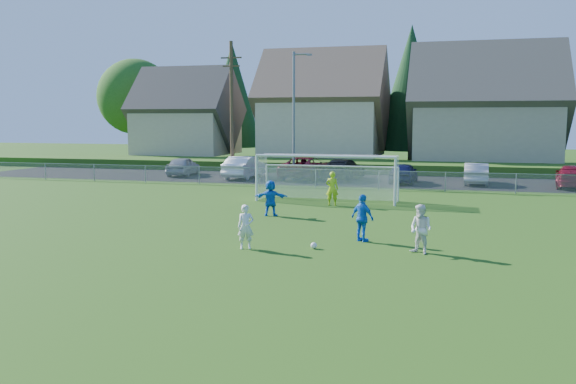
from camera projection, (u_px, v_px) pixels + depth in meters
name	position (u px, v px, depth m)	size (l,w,h in m)	color
ground	(213.00, 274.00, 17.18)	(160.00, 160.00, 0.00)	#193D0C
asphalt_lot	(360.00, 180.00, 43.52)	(60.00, 60.00, 0.00)	black
grass_embankment	(373.00, 167.00, 50.66)	(70.00, 6.00, 0.80)	#1E420F
soccer_ball	(314.00, 246.00, 20.47)	(0.22, 0.22, 0.22)	white
player_white_a	(246.00, 227.00, 20.40)	(0.55, 0.36, 1.50)	silver
player_white_b	(421.00, 229.00, 19.63)	(0.78, 0.61, 1.61)	silver
player_blue_a	(362.00, 218.00, 21.62)	(0.99, 0.41, 1.69)	blue
player_blue_b	(271.00, 198.00, 27.40)	(1.50, 0.48, 1.62)	blue
goalkeeper	(332.00, 188.00, 30.67)	(0.63, 0.41, 1.73)	#B3DA19
car_a	(183.00, 166.00, 47.07)	(1.71, 4.25, 1.45)	#96999D
car_b	(244.00, 167.00, 44.88)	(1.72, 4.92, 1.62)	white
car_c	(306.00, 168.00, 44.27)	(2.72, 5.89, 1.64)	#4F0914
car_d	(343.00, 169.00, 43.84)	(2.10, 5.18, 1.50)	black
car_e	(403.00, 173.00, 41.38)	(1.67, 4.15, 1.41)	#121641
car_f	(476.00, 174.00, 40.77)	(1.52, 4.34, 1.43)	#B5B5B5
car_g	(573.00, 177.00, 38.60)	(2.01, 4.95, 1.44)	maroon
soccer_goal	(328.00, 170.00, 32.36)	(7.42, 1.90, 2.50)	white
chainlink_fence	(347.00, 179.00, 38.18)	(52.06, 0.06, 1.20)	gray
streetlight	(294.00, 112.00, 42.67)	(1.38, 0.18, 9.00)	slate
utility_pole	(232.00, 108.00, 44.92)	(1.60, 0.26, 10.00)	#473321
houses_row	(406.00, 87.00, 56.47)	(53.90, 11.45, 13.27)	tan
tree_row	(402.00, 94.00, 62.77)	(65.98, 12.36, 13.80)	#382616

